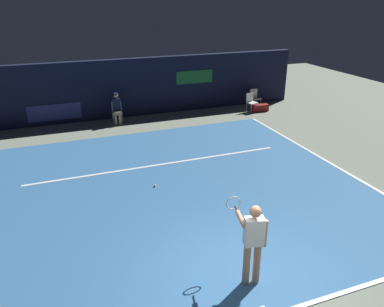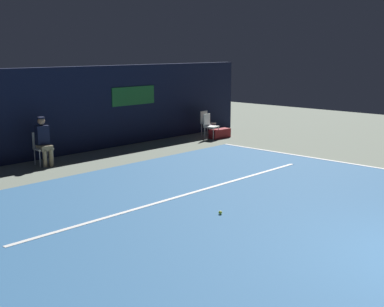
% 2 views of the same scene
% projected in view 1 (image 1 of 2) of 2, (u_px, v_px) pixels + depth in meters
% --- Properties ---
extents(ground_plane, '(33.50, 33.50, 0.00)m').
position_uv_depth(ground_plane, '(177.00, 189.00, 10.97)').
color(ground_plane, gray).
extents(court_surface, '(10.83, 10.17, 0.01)m').
position_uv_depth(court_surface, '(177.00, 189.00, 10.97)').
color(court_surface, '#336699').
rests_on(court_surface, ground).
extents(line_sideline_left, '(0.10, 10.17, 0.01)m').
position_uv_depth(line_sideline_left, '(328.00, 162.00, 12.72)').
color(line_sideline_left, white).
rests_on(line_sideline_left, court_surface).
extents(line_service, '(8.45, 0.10, 0.01)m').
position_uv_depth(line_service, '(159.00, 165.00, 12.50)').
color(line_service, white).
rests_on(line_service, court_surface).
extents(back_wall, '(17.09, 0.33, 2.60)m').
position_uv_depth(back_wall, '(122.00, 88.00, 16.98)').
color(back_wall, '#141933').
rests_on(back_wall, ground).
extents(tennis_player, '(0.51, 1.02, 1.73)m').
position_uv_depth(tennis_player, '(253.00, 240.00, 7.06)').
color(tennis_player, tan).
rests_on(tennis_player, ground).
extents(line_judge_on_chair, '(0.49, 0.56, 1.32)m').
position_uv_depth(line_judge_on_chair, '(117.00, 108.00, 16.29)').
color(line_judge_on_chair, white).
rests_on(line_judge_on_chair, ground).
extents(courtside_chair_near, '(0.48, 0.46, 0.88)m').
position_uv_depth(courtside_chair_near, '(255.00, 97.00, 18.74)').
color(courtside_chair_near, white).
rests_on(courtside_chair_near, ground).
extents(courtside_chair_far, '(0.51, 0.49, 0.88)m').
position_uv_depth(courtside_chair_far, '(251.00, 101.00, 18.01)').
color(courtside_chair_far, white).
rests_on(courtside_chair_far, ground).
extents(tennis_ball, '(0.07, 0.07, 0.07)m').
position_uv_depth(tennis_ball, '(155.00, 186.00, 11.07)').
color(tennis_ball, '#CCE033').
rests_on(tennis_ball, court_surface).
extents(equipment_bag, '(0.85, 0.35, 0.32)m').
position_uv_depth(equipment_bag, '(260.00, 108.00, 18.19)').
color(equipment_bag, maroon).
rests_on(equipment_bag, ground).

